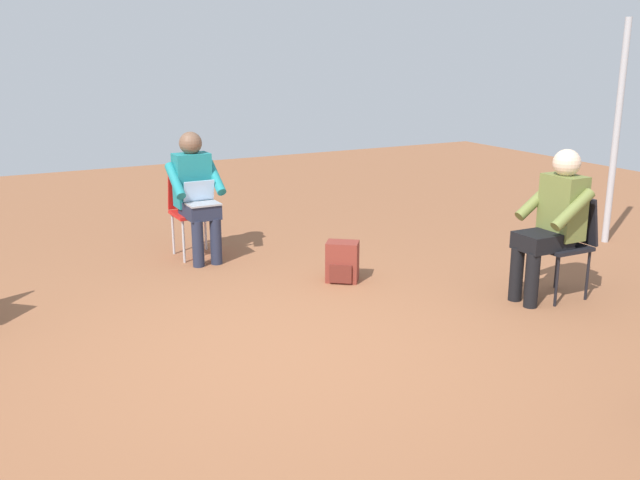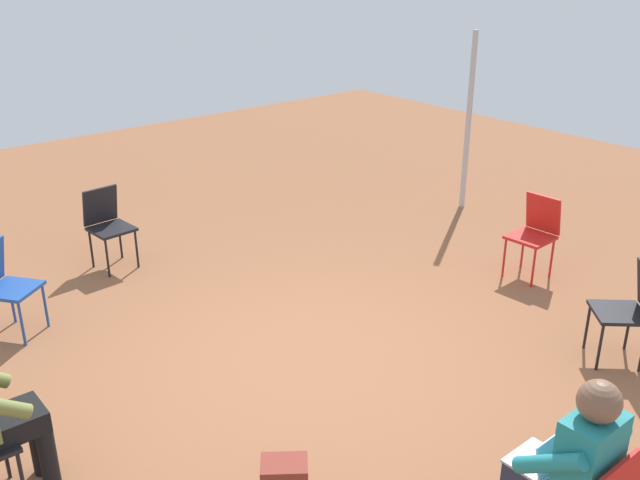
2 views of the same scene
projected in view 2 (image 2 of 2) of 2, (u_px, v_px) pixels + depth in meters
ground_plane at (307, 364)px, 5.83m from camera, size 16.78×16.78×0.00m
chair_northeast at (629, 306)px, 5.72m from camera, size 0.58×0.59×0.85m
chair_southwest at (4, 282)px, 6.12m from camera, size 0.58×0.57×0.85m
chair_west at (107, 222)px, 7.44m from camera, size 0.46×0.43×0.85m
chair_north at (535, 230)px, 7.22m from camera, size 0.42×0.45×0.85m
person_with_laptop at (570, 463)px, 3.70m from camera, size 0.52×0.49×1.24m
tent_pole_far at (468, 122)px, 8.89m from camera, size 0.07×0.07×2.23m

